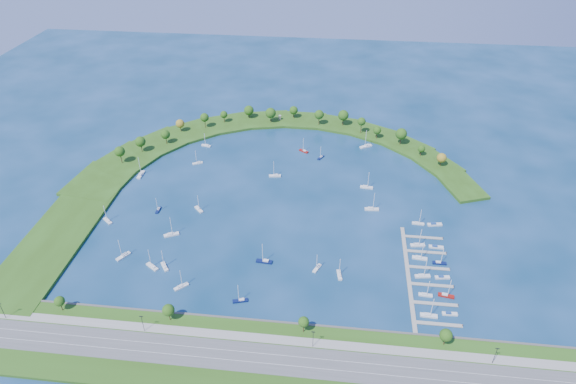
# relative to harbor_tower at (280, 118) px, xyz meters

# --- Properties ---
(ground) EXTENTS (700.00, 700.00, 0.00)m
(ground) POSITION_rel_harbor_tower_xyz_m (14.44, -115.05, -4.04)
(ground) COLOR #082C47
(ground) RESTS_ON ground
(south_shoreline) EXTENTS (420.00, 43.10, 11.60)m
(south_shoreline) POSITION_rel_harbor_tower_xyz_m (14.47, -237.93, -3.05)
(south_shoreline) COLOR #294A13
(south_shoreline) RESTS_ON ground
(breakwater) EXTENTS (286.74, 247.64, 2.00)m
(breakwater) POSITION_rel_harbor_tower_xyz_m (-31.89, -66.33, -3.06)
(breakwater) COLOR #294A13
(breakwater) RESTS_ON ground
(breakwater_trees) EXTENTS (237.78, 95.57, 13.63)m
(breakwater_trees) POSITION_rel_harbor_tower_xyz_m (3.15, -26.34, 6.23)
(breakwater_trees) COLOR #382314
(breakwater_trees) RESTS_ON breakwater
(harbor_tower) EXTENTS (2.60, 2.60, 3.98)m
(harbor_tower) POSITION_rel_harbor_tower_xyz_m (0.00, 0.00, 0.00)
(harbor_tower) COLOR gray
(harbor_tower) RESTS_ON breakwater
(dock_system) EXTENTS (24.28, 82.00, 1.60)m
(dock_system) POSITION_rel_harbor_tower_xyz_m (99.74, -176.05, -3.69)
(dock_system) COLOR gray
(dock_system) RESTS_ON ground
(moored_boat_0) EXTENTS (9.19, 3.10, 13.31)m
(moored_boat_0) POSITION_rel_harbor_tower_xyz_m (74.34, -118.35, -3.10)
(moored_boat_0) COLOR silver
(moored_boat_0) RESTS_ON ground
(moored_boat_1) EXTENTS (7.69, 6.90, 11.91)m
(moored_boat_1) POSITION_rel_harbor_tower_xyz_m (-88.73, -149.19, -3.14)
(moored_boat_1) COLOR silver
(moored_boat_1) RESTS_ON ground
(moored_boat_2) EXTENTS (6.31, 7.70, 11.55)m
(moored_boat_2) POSITION_rel_harbor_tower_xyz_m (-40.61, -185.11, -3.15)
(moored_boat_2) COLOR silver
(moored_boat_2) RESTS_ON ground
(moored_boat_3) EXTENTS (7.78, 6.05, 11.51)m
(moored_boat_3) POSITION_rel_harbor_tower_xyz_m (24.74, -48.61, -3.15)
(moored_boat_3) COLOR maroon
(moored_boat_3) RESTS_ON ground
(moored_boat_4) EXTENTS (7.67, 5.29, 11.07)m
(moored_boat_4) POSITION_rel_harbor_tower_xyz_m (-51.55, -75.13, -3.16)
(moored_boat_4) COLOR silver
(moored_boat_4) RESTS_ON ground
(moored_boat_5) EXTENTS (8.04, 4.20, 11.39)m
(moored_boat_5) POSITION_rel_harbor_tower_xyz_m (5.71, -205.03, -3.16)
(moored_boat_5) COLOR #0A1443
(moored_boat_5) RESTS_ON ground
(moored_boat_6) EXTENTS (4.93, 7.48, 10.73)m
(moored_boat_6) POSITION_rel_harbor_tower_xyz_m (43.11, -176.77, -3.17)
(moored_boat_6) COLOR silver
(moored_boat_6) RESTS_ON ground
(moored_boat_7) EXTENTS (7.14, 7.40, 11.81)m
(moored_boat_7) POSITION_rel_harbor_tower_xyz_m (-35.76, -131.01, -3.14)
(moored_boat_7) COLOR silver
(moored_boat_7) RESTS_ON ground
(moored_boat_8) EXTENTS (8.76, 3.47, 12.52)m
(moored_boat_8) POSITION_rel_harbor_tower_xyz_m (7.50, -85.94, -3.12)
(moored_boat_8) COLOR silver
(moored_boat_8) RESTS_ON ground
(moored_boat_9) EXTENTS (7.92, 3.81, 11.22)m
(moored_boat_9) POSITION_rel_harbor_tower_xyz_m (-51.80, -48.51, -3.16)
(moored_boat_9) COLOR silver
(moored_boat_9) RESTS_ON ground
(moored_boat_10) EXTENTS (2.83, 9.86, 14.46)m
(moored_boat_10) POSITION_rel_harbor_tower_xyz_m (-87.32, -95.46, -3.06)
(moored_boat_10) COLOR silver
(moored_boat_10) RESTS_ON ground
(moored_boat_11) EXTENTS (8.34, 6.72, 12.45)m
(moored_boat_11) POSITION_rel_harbor_tower_xyz_m (-47.35, -185.93, -3.13)
(moored_boat_11) COLOR silver
(moored_boat_11) RESTS_ON ground
(moored_boat_12) EXTENTS (9.22, 6.20, 13.26)m
(moored_boat_12) POSITION_rel_harbor_tower_xyz_m (-45.44, -157.81, -3.10)
(moored_boat_12) COLOR silver
(moored_boat_12) RESTS_ON ground
(moored_boat_13) EXTENTS (8.85, 3.27, 12.72)m
(moored_boat_13) POSITION_rel_harbor_tower_xyz_m (71.51, -93.36, -3.12)
(moored_boat_13) COLOR silver
(moored_boat_13) RESTS_ON ground
(moored_boat_14) EXTENTS (3.44, 7.99, 11.37)m
(moored_boat_14) POSITION_rel_harbor_tower_xyz_m (55.40, -180.81, -3.16)
(moored_boat_14) COLOR silver
(moored_boat_14) RESTS_ON ground
(moored_boat_15) EXTENTS (9.19, 3.19, 13.28)m
(moored_boat_15) POSITION_rel_harbor_tower_xyz_m (13.43, -174.74, -3.10)
(moored_boat_15) COLOR #0A1443
(moored_boat_15) RESTS_ON ground
(moored_boat_16) EXTENTS (6.83, 8.77, 12.98)m
(moored_boat_16) POSITION_rel_harbor_tower_xyz_m (-66.47, -179.40, -3.11)
(moored_boat_16) COLOR silver
(moored_boat_16) RESTS_ON ground
(moored_boat_17) EXTENTS (7.38, 7.09, 11.76)m
(moored_boat_17) POSITION_rel_harbor_tower_xyz_m (-27.10, -198.93, -3.15)
(moored_boat_17) COLOR silver
(moored_boat_17) RESTS_ON ground
(moored_boat_18) EXTENTS (10.03, 7.87, 14.87)m
(moored_boat_18) POSITION_rel_harbor_tower_xyz_m (72.16, -36.02, -3.05)
(moored_boat_18) COLOR silver
(moored_boat_18) RESTS_ON ground
(moored_boat_19) EXTENTS (5.06, 6.92, 10.09)m
(moored_boat_19) POSITION_rel_harbor_tower_xyz_m (38.21, -56.77, -3.19)
(moored_boat_19) COLOR #0A1443
(moored_boat_19) RESTS_ON ground
(moored_boat_20) EXTENTS (2.10, 6.89, 10.06)m
(moored_boat_20) POSITION_rel_harbor_tower_xyz_m (-61.32, -134.50, -3.19)
(moored_boat_20) COLOR #0A1443
(moored_boat_20) RESTS_ON ground
(docked_boat_0) EXTENTS (8.53, 2.75, 12.38)m
(docked_boat_0) POSITION_rel_harbor_tower_xyz_m (99.95, -204.35, -3.13)
(docked_boat_0) COLOR silver
(docked_boat_0) RESTS_ON ground
(docked_boat_1) EXTENTS (7.58, 2.41, 1.53)m
(docked_boat_1) POSITION_rel_harbor_tower_xyz_m (110.43, -201.97, -3.48)
(docked_boat_1) COLOR silver
(docked_boat_1) RESTS_ON ground
(docked_boat_2) EXTENTS (7.27, 2.54, 10.49)m
(docked_boat_2) POSITION_rel_harbor_tower_xyz_m (99.98, -190.41, -3.18)
(docked_boat_2) COLOR silver
(docked_boat_2) RESTS_ON ground
(docked_boat_3) EXTENTS (8.36, 3.59, 11.90)m
(docked_boat_3) POSITION_rel_harbor_tower_xyz_m (110.46, -189.73, -3.14)
(docked_boat_3) COLOR maroon
(docked_boat_3) RESTS_ON ground
(docked_boat_4) EXTENTS (8.57, 3.58, 12.22)m
(docked_boat_4) POSITION_rel_harbor_tower_xyz_m (99.96, -176.61, -3.13)
(docked_boat_4) COLOR silver
(docked_boat_4) RESTS_ON ground
(docked_boat_5) EXTENTS (8.13, 3.20, 1.61)m
(docked_boat_5) POSITION_rel_harbor_tower_xyz_m (110.42, -176.33, -3.45)
(docked_boat_5) COLOR silver
(docked_boat_5) RESTS_ON ground
(docked_boat_6) EXTENTS (8.62, 3.26, 12.38)m
(docked_boat_6) POSITION_rel_harbor_tower_xyz_m (99.95, -162.10, -3.13)
(docked_boat_6) COLOR silver
(docked_boat_6) RESTS_ON ground
(docked_boat_7) EXTENTS (7.62, 2.15, 11.19)m
(docked_boat_7) POSITION_rel_harbor_tower_xyz_m (110.47, -164.97, -3.16)
(docked_boat_7) COLOR #0A1443
(docked_boat_7) RESTS_ON ground
(docked_boat_8) EXTENTS (8.67, 3.56, 12.37)m
(docked_boat_8) POSITION_rel_harbor_tower_xyz_m (99.95, -150.92, -3.13)
(docked_boat_8) COLOR silver
(docked_boat_8) RESTS_ON ground
(docked_boat_9) EXTENTS (8.45, 2.73, 1.70)m
(docked_boat_9) POSITION_rel_harbor_tower_xyz_m (110.42, -151.37, -3.42)
(docked_boat_9) COLOR silver
(docked_boat_9) RESTS_ON ground
(docked_boat_10) EXTENTS (7.50, 2.50, 10.86)m
(docked_boat_10) POSITION_rel_harbor_tower_xyz_m (102.37, -130.05, -3.17)
(docked_boat_10) COLOR silver
(docked_boat_10) RESTS_ON ground
(docked_boat_11) EXTENTS (9.23, 3.92, 1.82)m
(docked_boat_11) POSITION_rel_harbor_tower_xyz_m (112.31, -130.04, -3.37)
(docked_boat_11) COLOR silver
(docked_boat_11) RESTS_ON ground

